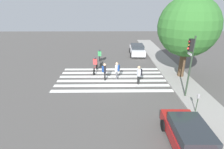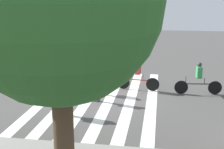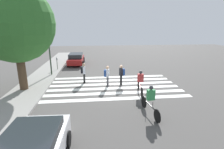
{
  "view_description": "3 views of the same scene",
  "coord_description": "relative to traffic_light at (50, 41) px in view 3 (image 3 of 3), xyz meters",
  "views": [
    {
      "loc": [
        15.12,
        -0.13,
        6.61
      ],
      "look_at": [
        1.17,
        0.03,
        0.9
      ],
      "focal_mm": 28.0,
      "sensor_mm": 36.0,
      "label": 1
    },
    {
      "loc": [
        -2.8,
        14.08,
        4.88
      ],
      "look_at": [
        -0.52,
        -0.56,
        1.05
      ],
      "focal_mm": 50.0,
      "sensor_mm": 36.0,
      "label": 2
    },
    {
      "loc": [
        -12.93,
        1.55,
        4.56
      ],
      "look_at": [
        0.12,
        0.13,
        0.92
      ],
      "focal_mm": 28.0,
      "sensor_mm": 36.0,
      "label": 3
    }
  ],
  "objects": [
    {
      "name": "cyclist_mid_street",
      "position": [
        -5.31,
        -7.04,
        -2.37
      ],
      "size": [
        2.25,
        0.42,
        1.64
      ],
      "rotation": [
        0.0,
        0.0,
        -0.11
      ],
      "color": "black",
      "rests_on": "ground_plane"
    },
    {
      "name": "street_tree",
      "position": [
        -3.91,
        1.23,
        1.47
      ],
      "size": [
        5.19,
        5.19,
        7.33
      ],
      "color": "#4C3826",
      "rests_on": "ground_plane"
    },
    {
      "name": "pedestrian_adult_yellow_jacket",
      "position": [
        -3.3,
        -6.05,
        -2.3
      ],
      "size": [
        0.47,
        0.41,
        1.61
      ],
      "rotation": [
        0.0,
        0.0,
        0.16
      ],
      "color": "black",
      "rests_on": "ground_plane"
    },
    {
      "name": "parking_meter",
      "position": [
        2.06,
        -0.03,
        -2.19
      ],
      "size": [
        0.15,
        0.15,
        1.41
      ],
      "color": "#283828",
      "rests_on": "ground_plane"
    },
    {
      "name": "sidewalk_curb",
      "position": [
        -3.6,
        0.85,
        -3.17
      ],
      "size": [
        36.0,
        2.5,
        0.14
      ],
      "color": "gray",
      "rests_on": "ground_plane"
    },
    {
      "name": "car_parked_far_curb",
      "position": [
        5.0,
        -1.75,
        -2.54
      ],
      "size": [
        4.26,
        1.91,
        1.34
      ],
      "rotation": [
        0.0,
        0.0,
        -0.01
      ],
      "color": "maroon",
      "rests_on": "ground_plane"
    },
    {
      "name": "pedestrian_child_with_backpack",
      "position": [
        -2.45,
        -3.02,
        -2.27
      ],
      "size": [
        0.48,
        0.41,
        1.66
      ],
      "rotation": [
        0.0,
        0.0,
        3.24
      ],
      "color": "black",
      "rests_on": "ground_plane"
    },
    {
      "name": "pedestrian_adult_tall_backpack",
      "position": [
        -3.55,
        -4.88,
        -2.29
      ],
      "size": [
        0.49,
        0.45,
        1.62
      ],
      "rotation": [
        0.0,
        0.0,
        2.87
      ],
      "color": "#4C4C51",
      "rests_on": "ground_plane"
    },
    {
      "name": "ground_plane",
      "position": [
        -3.6,
        -5.4,
        -3.24
      ],
      "size": [
        60.0,
        60.0,
        0.0
      ],
      "primitive_type": "plane",
      "color": "#4C4947"
    },
    {
      "name": "cyclist_near_curb",
      "position": [
        -8.35,
        -6.76,
        -2.37
      ],
      "size": [
        2.35,
        0.42,
        1.63
      ],
      "rotation": [
        0.0,
        0.0,
        0.11
      ],
      "color": "black",
      "rests_on": "ground_plane"
    },
    {
      "name": "crosswalk_stripes",
      "position": [
        -3.6,
        -5.4,
        -3.23
      ],
      "size": [
        5.5,
        10.0,
        0.01
      ],
      "color": "white",
      "rests_on": "ground_plane"
    },
    {
      "name": "traffic_light",
      "position": [
        0.0,
        0.0,
        0.0
      ],
      "size": [
        0.6,
        0.5,
        4.62
      ],
      "color": "#283828",
      "rests_on": "ground_plane"
    }
  ]
}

